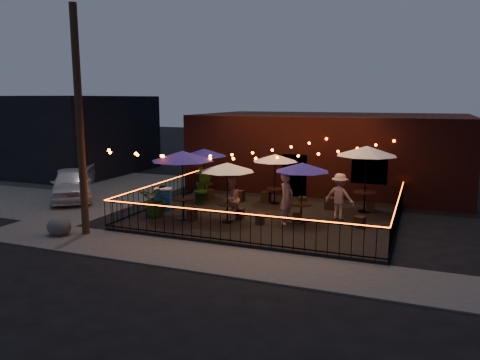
{
  "coord_description": "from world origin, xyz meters",
  "views": [
    {
      "loc": [
        5.78,
        -15.69,
        4.85
      ],
      "look_at": [
        -1.33,
        2.21,
        1.49
      ],
      "focal_mm": 35.0,
      "sensor_mm": 36.0,
      "label": 1
    }
  ],
  "objects_px": {
    "cafe_table_5": "(367,152)",
    "boulder": "(59,227)",
    "cafe_table_4": "(302,168)",
    "cafe_table_2": "(227,168)",
    "cafe_table_1": "(204,153)",
    "utility_pole": "(80,123)",
    "cafe_table_0": "(182,157)",
    "cooler": "(163,199)",
    "cafe_table_3": "(275,159)"
  },
  "relations": [
    {
      "from": "cafe_table_5",
      "to": "boulder",
      "type": "height_order",
      "value": "cafe_table_5"
    },
    {
      "from": "cafe_table_5",
      "to": "cafe_table_4",
      "type": "bearing_deg",
      "value": -128.47
    },
    {
      "from": "cafe_table_2",
      "to": "cafe_table_4",
      "type": "height_order",
      "value": "cafe_table_2"
    },
    {
      "from": "cafe_table_1",
      "to": "cafe_table_5",
      "type": "relative_size",
      "value": 0.77
    },
    {
      "from": "utility_pole",
      "to": "boulder",
      "type": "height_order",
      "value": "utility_pole"
    },
    {
      "from": "cafe_table_2",
      "to": "boulder",
      "type": "height_order",
      "value": "cafe_table_2"
    },
    {
      "from": "cafe_table_0",
      "to": "cafe_table_2",
      "type": "relative_size",
      "value": 1.3
    },
    {
      "from": "cooler",
      "to": "cafe_table_4",
      "type": "bearing_deg",
      "value": -19.1
    },
    {
      "from": "cafe_table_1",
      "to": "cafe_table_4",
      "type": "height_order",
      "value": "cafe_table_1"
    },
    {
      "from": "boulder",
      "to": "cafe_table_2",
      "type": "bearing_deg",
      "value": 34.16
    },
    {
      "from": "cafe_table_5",
      "to": "boulder",
      "type": "xyz_separation_m",
      "value": [
        -9.75,
        -7.08,
        -2.34
      ]
    },
    {
      "from": "cooler",
      "to": "boulder",
      "type": "distance_m",
      "value": 4.69
    },
    {
      "from": "boulder",
      "to": "cafe_table_0",
      "type": "bearing_deg",
      "value": 44.78
    },
    {
      "from": "boulder",
      "to": "cafe_table_4",
      "type": "bearing_deg",
      "value": 30.32
    },
    {
      "from": "utility_pole",
      "to": "cafe_table_1",
      "type": "height_order",
      "value": "utility_pole"
    },
    {
      "from": "cafe_table_4",
      "to": "cooler",
      "type": "distance_m",
      "value": 6.24
    },
    {
      "from": "cafe_table_0",
      "to": "cafe_table_3",
      "type": "height_order",
      "value": "cafe_table_0"
    },
    {
      "from": "cafe_table_1",
      "to": "cooler",
      "type": "bearing_deg",
      "value": -105.02
    },
    {
      "from": "cafe_table_2",
      "to": "boulder",
      "type": "relative_size",
      "value": 2.58
    },
    {
      "from": "cafe_table_4",
      "to": "cafe_table_5",
      "type": "distance_m",
      "value": 3.33
    },
    {
      "from": "cafe_table_0",
      "to": "cafe_table_3",
      "type": "bearing_deg",
      "value": 57.56
    },
    {
      "from": "cafe_table_3",
      "to": "cafe_table_5",
      "type": "relative_size",
      "value": 0.72
    },
    {
      "from": "cafe_table_0",
      "to": "cafe_table_4",
      "type": "height_order",
      "value": "cafe_table_0"
    },
    {
      "from": "cafe_table_1",
      "to": "boulder",
      "type": "height_order",
      "value": "cafe_table_1"
    },
    {
      "from": "cafe_table_0",
      "to": "cafe_table_3",
      "type": "xyz_separation_m",
      "value": [
        2.51,
        3.95,
        -0.42
      ]
    },
    {
      "from": "cooler",
      "to": "boulder",
      "type": "height_order",
      "value": "cooler"
    },
    {
      "from": "utility_pole",
      "to": "cooler",
      "type": "height_order",
      "value": "utility_pole"
    },
    {
      "from": "cafe_table_2",
      "to": "cafe_table_3",
      "type": "xyz_separation_m",
      "value": [
        0.72,
        3.76,
        -0.06
      ]
    },
    {
      "from": "boulder",
      "to": "cafe_table_1",
      "type": "bearing_deg",
      "value": 71.25
    },
    {
      "from": "cafe_table_2",
      "to": "cooler",
      "type": "height_order",
      "value": "cafe_table_2"
    },
    {
      "from": "utility_pole",
      "to": "cafe_table_2",
      "type": "bearing_deg",
      "value": 34.48
    },
    {
      "from": "cafe_table_3",
      "to": "boulder",
      "type": "bearing_deg",
      "value": -128.78
    },
    {
      "from": "cafe_table_2",
      "to": "cafe_table_3",
      "type": "distance_m",
      "value": 3.83
    },
    {
      "from": "cooler",
      "to": "cafe_table_5",
      "type": "bearing_deg",
      "value": -1.74
    },
    {
      "from": "cafe_table_2",
      "to": "boulder",
      "type": "distance_m",
      "value": 6.41
    },
    {
      "from": "utility_pole",
      "to": "boulder",
      "type": "relative_size",
      "value": 8.9
    },
    {
      "from": "utility_pole",
      "to": "cafe_table_5",
      "type": "relative_size",
      "value": 2.55
    },
    {
      "from": "cafe_table_1",
      "to": "utility_pole",
      "type": "bearing_deg",
      "value": -103.84
    },
    {
      "from": "cafe_table_0",
      "to": "cooler",
      "type": "distance_m",
      "value": 2.81
    },
    {
      "from": "cafe_table_2",
      "to": "cafe_table_0",
      "type": "bearing_deg",
      "value": -173.89
    },
    {
      "from": "cafe_table_2",
      "to": "cafe_table_4",
      "type": "xyz_separation_m",
      "value": [
        2.63,
        1.06,
        -0.0
      ]
    },
    {
      "from": "cafe_table_3",
      "to": "cafe_table_5",
      "type": "distance_m",
      "value": 4.0
    },
    {
      "from": "cafe_table_1",
      "to": "cafe_table_5",
      "type": "height_order",
      "value": "cafe_table_5"
    },
    {
      "from": "cooler",
      "to": "cafe_table_2",
      "type": "bearing_deg",
      "value": -35.77
    },
    {
      "from": "cafe_table_0",
      "to": "cafe_table_4",
      "type": "xyz_separation_m",
      "value": [
        4.42,
        1.26,
        -0.36
      ]
    },
    {
      "from": "utility_pole",
      "to": "cooler",
      "type": "bearing_deg",
      "value": 76.96
    },
    {
      "from": "cafe_table_3",
      "to": "cafe_table_4",
      "type": "height_order",
      "value": "cafe_table_4"
    },
    {
      "from": "cafe_table_4",
      "to": "cooler",
      "type": "xyz_separation_m",
      "value": [
        -6.02,
        -0.12,
        -1.65
      ]
    },
    {
      "from": "utility_pole",
      "to": "cafe_table_5",
      "type": "distance_m",
      "value": 11.21
    },
    {
      "from": "cafe_table_2",
      "to": "boulder",
      "type": "xyz_separation_m",
      "value": [
        -5.06,
        -3.44,
        -1.92
      ]
    }
  ]
}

